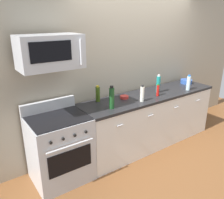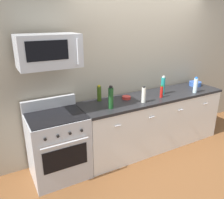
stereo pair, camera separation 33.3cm
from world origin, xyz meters
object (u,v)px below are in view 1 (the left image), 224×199
(bottle_sparkling_teal, at_px, (158,84))
(bottle_water_clear, at_px, (188,83))
(bottle_hot_sauce_red, at_px, (158,90))
(microwave, at_px, (50,52))
(bottle_wine_green, at_px, (112,98))
(range_oven, at_px, (60,148))
(bowl_red_small, at_px, (124,97))
(bottle_vinegar_white, at_px, (142,94))
(bowl_blue_mixing, at_px, (186,81))
(bottle_olive_oil, at_px, (98,94))

(bottle_sparkling_teal, xyz_separation_m, bottle_water_clear, (0.54, -0.20, -0.02))
(bottle_hot_sauce_red, bearing_deg, microwave, 174.30)
(microwave, xyz_separation_m, bottle_wine_green, (0.76, -0.19, -0.67))
(range_oven, distance_m, bowl_red_small, 1.26)
(bottle_vinegar_white, distance_m, bowl_blue_mixing, 1.42)
(bottle_sparkling_teal, height_order, bottle_vinegar_white, bottle_sparkling_teal)
(bottle_wine_green, bearing_deg, bowl_red_small, 29.57)
(range_oven, height_order, bottle_hot_sauce_red, bottle_hot_sauce_red)
(bottle_olive_oil, relative_size, bottle_vinegar_white, 0.98)
(bottle_wine_green, bearing_deg, bottle_water_clear, -2.43)
(range_oven, xyz_separation_m, bottle_vinegar_white, (1.30, -0.17, 0.57))
(range_oven, xyz_separation_m, bottle_hot_sauce_red, (1.69, -0.12, 0.55))
(range_oven, height_order, bottle_wine_green, bottle_wine_green)
(range_oven, relative_size, microwave, 1.44)
(bottle_sparkling_teal, relative_size, bottle_olive_oil, 1.25)
(bottle_water_clear, bearing_deg, bottle_sparkling_teal, 159.27)
(range_oven, bearing_deg, bottle_vinegar_white, -7.52)
(bowl_red_small, bearing_deg, bottle_vinegar_white, -62.38)
(bottle_vinegar_white, bearing_deg, microwave, 170.55)
(bottle_sparkling_teal, bearing_deg, range_oven, 179.84)
(bottle_wine_green, bearing_deg, bottle_sparkling_teal, 7.29)
(range_oven, bearing_deg, microwave, 89.71)
(bottle_sparkling_teal, xyz_separation_m, bowl_blue_mixing, (0.88, 0.09, -0.11))
(bottle_water_clear, bearing_deg, bottle_wine_green, 177.57)
(range_oven, xyz_separation_m, bowl_blue_mixing, (2.69, 0.09, 0.49))
(bottle_wine_green, distance_m, bowl_red_small, 0.49)
(bottle_water_clear, bearing_deg, bottle_vinegar_white, 177.99)
(bottle_vinegar_white, distance_m, bowl_red_small, 0.31)
(microwave, xyz_separation_m, bowl_red_small, (1.16, 0.05, -0.81))
(bottle_hot_sauce_red, bearing_deg, bottle_water_clear, -7.25)
(bowl_blue_mixing, bearing_deg, bottle_water_clear, -138.62)
(bottle_hot_sauce_red, bearing_deg, bottle_sparkling_teal, 42.83)
(range_oven, relative_size, bottle_wine_green, 3.24)
(bottle_olive_oil, height_order, bottle_vinegar_white, bottle_vinegar_white)
(bottle_olive_oil, xyz_separation_m, bowl_red_small, (0.41, -0.12, -0.10))
(bottle_vinegar_white, bearing_deg, bottle_wine_green, 176.76)
(bottle_olive_oil, bearing_deg, bottle_hot_sauce_red, -19.79)
(bottle_olive_oil, distance_m, bottle_wine_green, 0.36)
(bottle_sparkling_teal, bearing_deg, microwave, 178.43)
(bottle_water_clear, relative_size, bowl_red_small, 2.01)
(microwave, relative_size, bottle_sparkling_teal, 2.39)
(bottle_wine_green, height_order, bowl_red_small, bottle_wine_green)
(bottle_sparkling_teal, bearing_deg, bottle_hot_sauce_red, -137.17)
(bowl_red_small, bearing_deg, bottle_olive_oil, 163.28)
(bottle_sparkling_teal, relative_size, bottle_vinegar_white, 1.22)
(bottle_wine_green, bearing_deg, range_oven, 169.46)
(range_oven, xyz_separation_m, bottle_water_clear, (2.36, -0.21, 0.58))
(bottle_water_clear, bearing_deg, bottle_olive_oil, 165.24)
(bottle_vinegar_white, bearing_deg, bottle_hot_sauce_red, 6.99)
(bottle_water_clear, relative_size, bottle_hot_sauce_red, 1.36)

